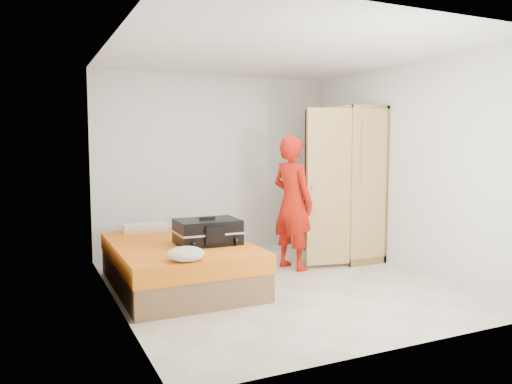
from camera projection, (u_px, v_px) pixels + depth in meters
name	position (u px, v px, depth m)	size (l,w,h in m)	color
room	(279.00, 171.00, 5.58)	(4.00, 4.02, 2.60)	beige
bed	(179.00, 264.00, 5.61)	(1.42, 2.02, 0.50)	brown
wardrobe	(342.00, 187.00, 6.99)	(1.16, 1.20, 2.10)	tan
person	(292.00, 203.00, 6.35)	(0.62, 0.41, 1.70)	red
suitcase	(208.00, 232.00, 5.49)	(0.70, 0.53, 0.30)	black
round_cushion	(186.00, 254.00, 4.69)	(0.35, 0.35, 0.13)	silver
pillow	(145.00, 228.00, 6.27)	(0.53, 0.27, 0.10)	silver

